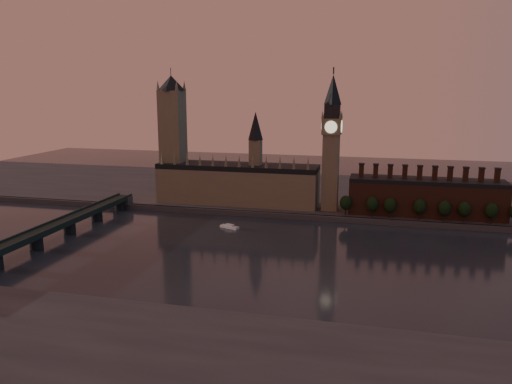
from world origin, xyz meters
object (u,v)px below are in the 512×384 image
Objects in this scene: victoria_tower at (173,134)px; river_boat at (229,227)px; big_ben at (331,141)px; westminster_bridge at (51,231)px.

victoria_tower reaches higher than river_boat.
victoria_tower is at bearing 177.80° from big_ben.
big_ben is at bearing 61.87° from river_boat.
westminster_bridge is 116.43m from river_boat.
river_boat is at bearing -42.33° from victoria_tower.
victoria_tower is 0.54× the size of westminster_bridge.
big_ben is at bearing -2.20° from victoria_tower.
big_ben reaches higher than westminster_bridge.
victoria_tower is at bearing 158.82° from river_boat.
big_ben is 205.83m from westminster_bridge.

